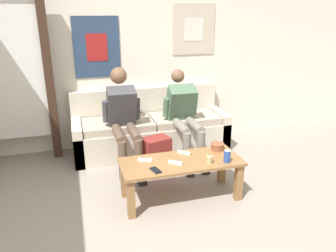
{
  "coord_description": "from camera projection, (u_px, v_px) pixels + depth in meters",
  "views": [
    {
      "loc": [
        -0.72,
        -2.13,
        1.85
      ],
      "look_at": [
        0.25,
        1.14,
        0.63
      ],
      "focal_mm": 35.0,
      "sensor_mm": 36.0,
      "label": 1
    }
  ],
  "objects": [
    {
      "name": "ground_plane",
      "position": [
        178.0,
        244.0,
        2.73
      ],
      "size": [
        18.0,
        18.0,
        0.0
      ],
      "primitive_type": "plane",
      "color": "gray"
    },
    {
      "name": "wall_back",
      "position": [
        125.0,
        54.0,
        4.43
      ],
      "size": [
        10.0,
        0.07,
        2.55
      ],
      "color": "silver",
      "rests_on": "ground_plane"
    },
    {
      "name": "door_frame",
      "position": [
        8.0,
        68.0,
        3.87
      ],
      "size": [
        1.0,
        0.1,
        2.15
      ],
      "color": "#382319",
      "rests_on": "ground_plane"
    },
    {
      "name": "couch",
      "position": [
        151.0,
        130.0,
        4.5
      ],
      "size": [
        2.07,
        0.72,
        0.82
      ],
      "color": "beige",
      "rests_on": "ground_plane"
    },
    {
      "name": "coffee_table",
      "position": [
        181.0,
        168.0,
        3.3
      ],
      "size": [
        1.21,
        0.5,
        0.42
      ],
      "color": "olive",
      "rests_on": "ground_plane"
    },
    {
      "name": "person_seated_adult",
      "position": [
        123.0,
        116.0,
        3.93
      ],
      "size": [
        0.47,
        0.95,
        1.19
      ],
      "color": "brown",
      "rests_on": "ground_plane"
    },
    {
      "name": "person_seated_teen",
      "position": [
        184.0,
        113.0,
        4.16
      ],
      "size": [
        0.47,
        0.92,
        1.12
      ],
      "color": "gray",
      "rests_on": "ground_plane"
    },
    {
      "name": "backpack",
      "position": [
        157.0,
        157.0,
        3.84
      ],
      "size": [
        0.35,
        0.3,
        0.46
      ],
      "color": "maroon",
      "rests_on": "ground_plane"
    },
    {
      "name": "ceramic_bowl",
      "position": [
        217.0,
        146.0,
        3.51
      ],
      "size": [
        0.15,
        0.15,
        0.08
      ],
      "color": "brown",
      "rests_on": "coffee_table"
    },
    {
      "name": "pillar_candle",
      "position": [
        209.0,
        160.0,
        3.21
      ],
      "size": [
        0.06,
        0.06,
        0.09
      ],
      "color": "tan",
      "rests_on": "coffee_table"
    },
    {
      "name": "drink_can_blue",
      "position": [
        227.0,
        156.0,
        3.22
      ],
      "size": [
        0.07,
        0.07,
        0.12
      ],
      "color": "#28479E",
      "rests_on": "coffee_table"
    },
    {
      "name": "game_controller_near_left",
      "position": [
        145.0,
        160.0,
        3.26
      ],
      "size": [
        0.15,
        0.08,
        0.03
      ],
      "color": "white",
      "rests_on": "coffee_table"
    },
    {
      "name": "game_controller_near_right",
      "position": [
        184.0,
        153.0,
        3.43
      ],
      "size": [
        0.13,
        0.12,
        0.03
      ],
      "color": "white",
      "rests_on": "coffee_table"
    },
    {
      "name": "game_controller_far_center",
      "position": [
        175.0,
        163.0,
        3.2
      ],
      "size": [
        0.13,
        0.12,
        0.03
      ],
      "color": "white",
      "rests_on": "coffee_table"
    },
    {
      "name": "cell_phone",
      "position": [
        156.0,
        170.0,
        3.06
      ],
      "size": [
        0.1,
        0.15,
        0.01
      ],
      "color": "black",
      "rests_on": "coffee_table"
    }
  ]
}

